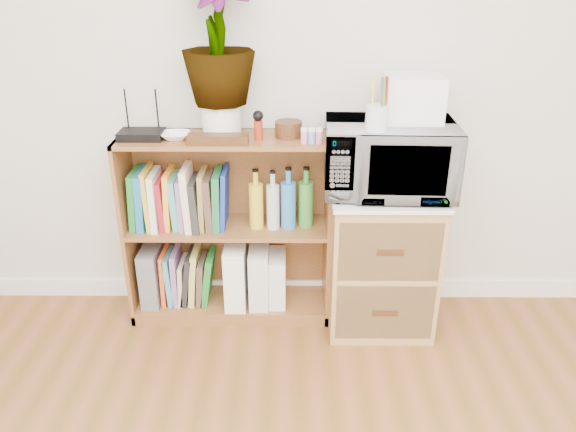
{
  "coord_description": "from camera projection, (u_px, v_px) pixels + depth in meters",
  "views": [
    {
      "loc": [
        -0.04,
        -0.4,
        1.71
      ],
      "look_at": [
        -0.06,
        1.95,
        0.62
      ],
      "focal_mm": 35.0,
      "sensor_mm": 36.0,
      "label": 1
    }
  ],
  "objects": [
    {
      "name": "skirting_board",
      "position": [
        298.0,
        288.0,
        3.09
      ],
      "size": [
        4.0,
        0.02,
        0.1
      ],
      "primitive_type": "cube",
      "color": "white",
      "rests_on": "ground"
    },
    {
      "name": "bookshelf",
      "position": [
        229.0,
        230.0,
        2.79
      ],
      "size": [
        1.0,
        0.3,
        0.95
      ],
      "primitive_type": "cube",
      "color": "brown",
      "rests_on": "ground"
    },
    {
      "name": "wicker_unit",
      "position": [
        380.0,
        260.0,
        2.77
      ],
      "size": [
        0.5,
        0.45,
        0.7
      ],
      "primitive_type": "cube",
      "color": "#9E7542",
      "rests_on": "ground"
    },
    {
      "name": "microwave",
      "position": [
        389.0,
        158.0,
        2.53
      ],
      "size": [
        0.59,
        0.41,
        0.32
      ],
      "primitive_type": "imported",
      "rotation": [
        0.0,
        0.0,
        -0.04
      ],
      "color": "silver",
      "rests_on": "wicker_unit"
    },
    {
      "name": "pen_cup",
      "position": [
        377.0,
        118.0,
        2.35
      ],
      "size": [
        0.1,
        0.1,
        0.11
      ],
      "primitive_type": "cylinder",
      "color": "silver",
      "rests_on": "microwave"
    },
    {
      "name": "small_appliance",
      "position": [
        413.0,
        98.0,
        2.47
      ],
      "size": [
        0.25,
        0.21,
        0.2
      ],
      "primitive_type": "cube",
      "color": "white",
      "rests_on": "microwave"
    },
    {
      "name": "router",
      "position": [
        142.0,
        135.0,
        2.56
      ],
      "size": [
        0.2,
        0.14,
        0.04
      ],
      "primitive_type": "cube",
      "color": "black",
      "rests_on": "bookshelf"
    },
    {
      "name": "white_bowl",
      "position": [
        176.0,
        136.0,
        2.55
      ],
      "size": [
        0.13,
        0.13,
        0.03
      ],
      "primitive_type": "imported",
      "color": "white",
      "rests_on": "bookshelf"
    },
    {
      "name": "plant_pot",
      "position": [
        222.0,
        120.0,
        2.57
      ],
      "size": [
        0.18,
        0.18,
        0.15
      ],
      "primitive_type": "cylinder",
      "color": "white",
      "rests_on": "bookshelf"
    },
    {
      "name": "potted_plant",
      "position": [
        217.0,
        37.0,
        2.42
      ],
      "size": [
        0.33,
        0.33,
        0.59
      ],
      "primitive_type": "imported",
      "color": "#2C6F2E",
      "rests_on": "plant_pot"
    },
    {
      "name": "trinket_box",
      "position": [
        218.0,
        139.0,
        2.49
      ],
      "size": [
        0.27,
        0.07,
        0.04
      ],
      "primitive_type": "cube",
      "color": "#341C0E",
      "rests_on": "bookshelf"
    },
    {
      "name": "kokeshi_doll",
      "position": [
        258.0,
        130.0,
        2.53
      ],
      "size": [
        0.04,
        0.04,
        0.09
      ],
      "primitive_type": "cylinder",
      "color": "maroon",
      "rests_on": "bookshelf"
    },
    {
      "name": "wooden_bowl",
      "position": [
        288.0,
        129.0,
        2.58
      ],
      "size": [
        0.12,
        0.12,
        0.07
      ],
      "primitive_type": "cylinder",
      "color": "#3A1C10",
      "rests_on": "bookshelf"
    },
    {
      "name": "paint_jars",
      "position": [
        312.0,
        137.0,
        2.49
      ],
      "size": [
        0.11,
        0.04,
        0.05
      ],
      "primitive_type": "cube",
      "color": "pink",
      "rests_on": "bookshelf"
    },
    {
      "name": "file_box",
      "position": [
        152.0,
        274.0,
        2.89
      ],
      "size": [
        0.09,
        0.24,
        0.3
      ],
      "primitive_type": "cube",
      "color": "slate",
      "rests_on": "bookshelf"
    },
    {
      "name": "magazine_holder_left",
      "position": [
        236.0,
        272.0,
        2.88
      ],
      "size": [
        0.1,
        0.26,
        0.33
      ],
      "primitive_type": "cube",
      "color": "white",
      "rests_on": "bookshelf"
    },
    {
      "name": "magazine_holder_mid",
      "position": [
        259.0,
        274.0,
        2.88
      ],
      "size": [
        0.1,
        0.25,
        0.31
      ],
      "primitive_type": "cube",
      "color": "silver",
      "rests_on": "bookshelf"
    },
    {
      "name": "magazine_holder_right",
      "position": [
        277.0,
        278.0,
        2.89
      ],
      "size": [
        0.08,
        0.21,
        0.27
      ],
      "primitive_type": "cube",
      "color": "silver",
      "rests_on": "bookshelf"
    },
    {
      "name": "cookbooks",
      "position": [
        179.0,
        199.0,
        2.72
      ],
      "size": [
        0.47,
        0.2,
        0.31
      ],
      "color": "#20782E",
      "rests_on": "bookshelf"
    },
    {
      "name": "liquor_bottles",
      "position": [
        291.0,
        198.0,
        2.71
      ],
      "size": [
        0.4,
        0.07,
        0.31
      ],
      "color": "gold",
      "rests_on": "bookshelf"
    },
    {
      "name": "lower_books",
      "position": [
        188.0,
        276.0,
        2.9
      ],
      "size": [
        0.27,
        0.19,
        0.29
      ],
      "color": "#DE4E27",
      "rests_on": "bookshelf"
    }
  ]
}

